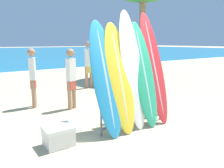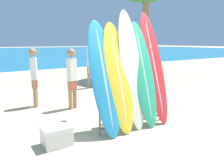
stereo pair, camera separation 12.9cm
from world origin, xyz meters
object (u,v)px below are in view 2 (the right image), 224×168
(surfboard_slot_4, at_px, (154,67))
(surfboard_slot_3, at_px, (143,74))
(surfboard_slot_1, at_px, (118,77))
(person_near_water, at_px, (34,75))
(surfboard_slot_2, at_px, (132,69))
(surfboard_slot_0, at_px, (104,78))
(person_mid_beach, at_px, (72,76))
(person_far_left, at_px, (91,63))
(surfboard_rack, at_px, (133,108))
(cooler_box, at_px, (57,135))

(surfboard_slot_4, bearing_deg, surfboard_slot_3, -171.35)
(surfboard_slot_1, xyz_separation_m, person_near_water, (-0.99, 2.57, -0.21))
(surfboard_slot_2, bearing_deg, surfboard_slot_0, -179.45)
(surfboard_slot_4, xyz_separation_m, person_mid_beach, (-1.19, 1.79, -0.34))
(person_near_water, relative_size, person_far_left, 0.89)
(surfboard_slot_0, xyz_separation_m, surfboard_slot_1, (0.32, -0.02, -0.01))
(surfboard_slot_1, height_order, surfboard_slot_2, surfboard_slot_2)
(surfboard_slot_4, xyz_separation_m, person_near_water, (-1.98, 2.51, -0.34))
(surfboard_slot_0, distance_m, surfboard_slot_2, 0.67)
(surfboard_slot_1, bearing_deg, surfboard_slot_2, 3.75)
(surfboard_slot_0, relative_size, person_mid_beach, 1.37)
(surfboard_slot_0, bearing_deg, surfboard_slot_3, -0.81)
(surfboard_rack, bearing_deg, surfboard_slot_2, 81.16)
(person_near_water, bearing_deg, surfboard_slot_3, 54.42)
(surfboard_slot_2, xyz_separation_m, surfboard_slot_4, (0.64, 0.03, 0.01))
(surfboard_slot_3, distance_m, person_near_water, 3.05)
(person_near_water, bearing_deg, person_mid_beach, 69.55)
(surfboard_slot_1, relative_size, person_near_water, 1.35)
(surfboard_slot_2, height_order, person_near_water, surfboard_slot_2)
(surfboard_slot_4, distance_m, person_far_left, 3.94)
(person_near_water, height_order, person_far_left, person_far_left)
(surfboard_slot_1, xyz_separation_m, cooler_box, (-1.28, 0.02, -0.90))
(person_far_left, bearing_deg, surfboard_rack, 86.84)
(surfboard_slot_2, relative_size, person_far_left, 1.35)
(surfboard_slot_3, height_order, person_near_water, surfboard_slot_3)
(surfboard_slot_0, xyz_separation_m, person_near_water, (-0.68, 2.55, -0.22))
(person_mid_beach, xyz_separation_m, person_far_left, (1.65, 2.12, 0.11))
(surfboard_rack, height_order, person_near_water, person_near_water)
(surfboard_slot_1, height_order, cooler_box, surfboard_slot_1)
(surfboard_slot_3, bearing_deg, person_far_left, 78.40)
(surfboard_rack, height_order, surfboard_slot_3, surfboard_slot_3)
(surfboard_slot_2, distance_m, person_mid_beach, 1.93)
(surfboard_slot_0, distance_m, surfboard_slot_3, 0.95)
(surfboard_rack, relative_size, person_near_water, 1.02)
(surfboard_slot_3, distance_m, cooler_box, 2.12)
(person_mid_beach, bearing_deg, surfboard_rack, -96.24)
(person_near_water, xyz_separation_m, cooler_box, (-0.28, -2.55, -0.70))
(cooler_box, bearing_deg, surfboard_slot_2, 0.12)
(surfboard_slot_4, height_order, cooler_box, surfboard_slot_4)
(person_near_water, relative_size, cooler_box, 3.28)
(surfboard_slot_1, bearing_deg, surfboard_slot_0, 177.17)
(surfboard_slot_3, distance_m, surfboard_slot_4, 0.37)
(surfboard_slot_1, xyz_separation_m, surfboard_slot_4, (0.98, 0.06, 0.13))
(surfboard_slot_1, bearing_deg, surfboard_rack, -11.38)
(surfboard_rack, distance_m, surfboard_slot_2, 0.79)
(surfboard_slot_2, relative_size, person_mid_beach, 1.52)
(person_far_left, bearing_deg, surfboard_slot_0, 78.32)
(surfboard_slot_1, height_order, person_near_water, surfboard_slot_1)
(surfboard_slot_1, xyz_separation_m, person_far_left, (1.44, 3.96, -0.10))
(surfboard_rack, distance_m, cooler_box, 1.62)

